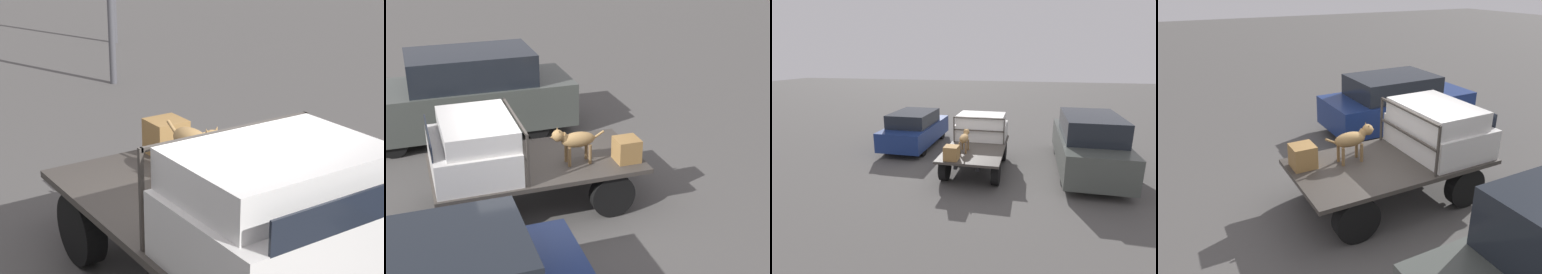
# 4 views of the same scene
# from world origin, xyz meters

# --- Properties ---
(ground_plane) EXTENTS (80.00, 80.00, 0.00)m
(ground_plane) POSITION_xyz_m (0.00, 0.00, 0.00)
(ground_plane) COLOR #514F4C
(flatbed_truck) EXTENTS (3.83, 2.01, 0.88)m
(flatbed_truck) POSITION_xyz_m (0.00, 0.00, 0.63)
(flatbed_truck) COLOR black
(flatbed_truck) RESTS_ON ground
(truck_cab) EXTENTS (1.44, 1.89, 0.97)m
(truck_cab) POSITION_xyz_m (1.12, 0.00, 1.34)
(truck_cab) COLOR silver
(truck_cab) RESTS_ON flatbed_truck
(truck_headboard) EXTENTS (0.04, 1.89, 0.96)m
(truck_headboard) POSITION_xyz_m (0.36, 0.00, 1.51)
(truck_headboard) COLOR #3D3833
(truck_headboard) RESTS_ON flatbed_truck
(dog) EXTENTS (1.04, 0.28, 0.73)m
(dog) POSITION_xyz_m (-0.64, 0.30, 1.34)
(dog) COLOR brown
(dog) RESTS_ON flatbed_truck
(cargo_crate) EXTENTS (0.44, 0.44, 0.44)m
(cargo_crate) POSITION_xyz_m (-1.60, 0.50, 1.10)
(cargo_crate) COLOR olive
(cargo_crate) RESTS_ON flatbed_truck
(parked_sedan) EXTENTS (4.33, 1.85, 1.62)m
(parked_sedan) POSITION_xyz_m (2.29, 3.23, 0.81)
(parked_sedan) COLOR black
(parked_sedan) RESTS_ON ground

